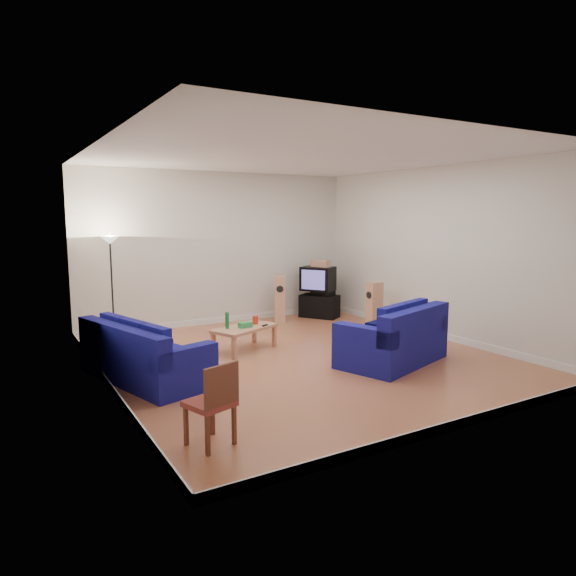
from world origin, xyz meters
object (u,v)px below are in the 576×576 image
sofa_loveseat (395,342)px  coffee_table (245,330)px  tv_stand (319,306)px  sofa_three_seat (142,359)px  television (318,279)px

sofa_loveseat → coffee_table: bearing=114.2°
coffee_table → tv_stand: bearing=33.2°
sofa_three_seat → television: (4.62, 2.52, 0.58)m
sofa_three_seat → television: size_ratio=2.66×
sofa_loveseat → tv_stand: (1.02, 3.66, -0.09)m
sofa_loveseat → television: television is taller
sofa_three_seat → television: television is taller
sofa_loveseat → television: 3.83m
sofa_loveseat → television: bearing=56.9°
sofa_three_seat → sofa_loveseat: size_ratio=1.13×
tv_stand → television: size_ratio=0.97×
coffee_table → television: 3.26m
sofa_three_seat → sofa_loveseat: (3.64, -1.13, 0.04)m
coffee_table → television: size_ratio=1.47×
sofa_loveseat → sofa_three_seat: bearing=144.6°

